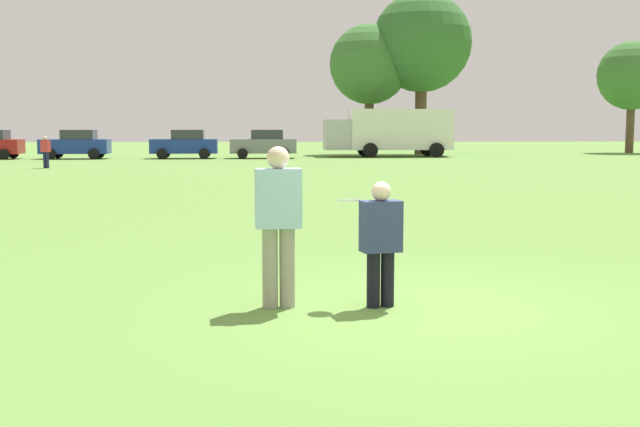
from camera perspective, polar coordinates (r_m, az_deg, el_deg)
name	(u,v)px	position (r m, az deg, el deg)	size (l,w,h in m)	color
ground_plane	(420,309)	(8.99, 7.20, -6.81)	(193.89, 193.89, 0.00)	#608C3D
player_thrower	(278,217)	(8.84, -3.01, -0.28)	(0.53, 0.34, 1.81)	gray
player_defender	(381,238)	(8.90, 4.39, -1.75)	(0.49, 0.35, 1.42)	black
frisbee	(349,200)	(8.99, 2.10, 0.96)	(0.27, 0.27, 0.05)	white
traffic_cone	(377,205)	(18.32, 4.08, 0.62)	(0.32, 0.32, 0.48)	#D8590C
parked_car_center	(76,144)	(52.34, -17.12, 4.78)	(4.27, 2.35, 1.82)	navy
parked_car_mid_right	(185,144)	(51.30, -9.67, 4.95)	(4.27, 2.35, 1.82)	navy
parked_car_near_right	(264,144)	(51.06, -4.06, 5.01)	(4.27, 2.35, 1.82)	slate
box_truck	(391,131)	(53.77, 5.10, 5.95)	(8.59, 3.24, 3.18)	white
bystander_far_jogger	(46,150)	(41.02, -19.10, 4.32)	(0.49, 0.40, 1.56)	#1E234C
tree_east_birch	(369,65)	(58.58, 3.57, 10.61)	(5.80, 5.80, 9.42)	brown
tree_east_oak	(422,43)	(58.86, 7.31, 12.05)	(7.17, 7.17, 11.65)	brown
tree_far_east_pine	(632,76)	(66.21, 21.51, 9.18)	(5.26, 5.26, 8.56)	brown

